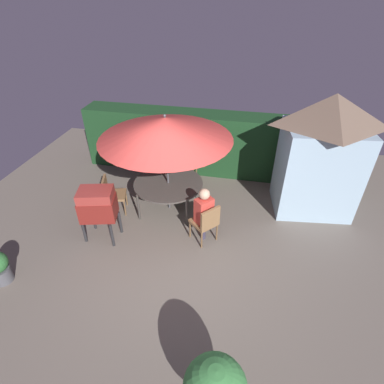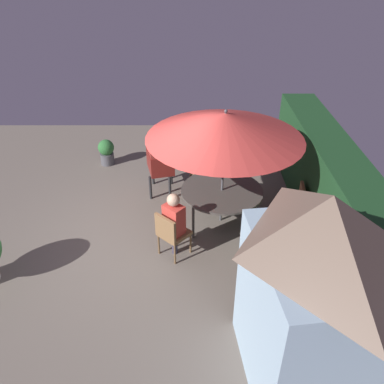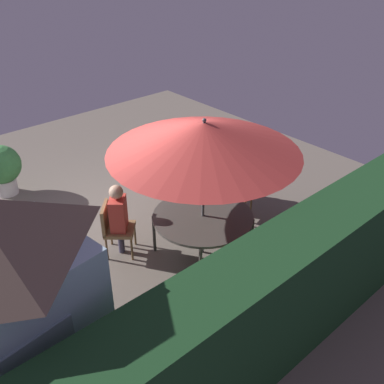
% 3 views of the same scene
% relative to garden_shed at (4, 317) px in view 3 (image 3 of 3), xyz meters
% --- Properties ---
extents(ground_plane, '(11.00, 11.00, 0.00)m').
position_rel_garden_shed_xyz_m(ground_plane, '(-2.67, -2.24, -1.40)').
color(ground_plane, '#6B6056').
extents(hedge_backdrop, '(6.92, 0.77, 1.68)m').
position_rel_garden_shed_xyz_m(hedge_backdrop, '(-2.67, 1.26, -0.56)').
color(hedge_backdrop, '#193D1E').
rests_on(hedge_backdrop, ground).
extents(garden_shed, '(1.92, 1.51, 2.74)m').
position_rel_garden_shed_xyz_m(garden_shed, '(0.00, 0.00, 0.00)').
color(garden_shed, '#9EBCD1').
rests_on(garden_shed, ground).
extents(patio_table, '(1.59, 1.59, 0.72)m').
position_rel_garden_shed_xyz_m(patio_table, '(-3.28, -0.74, -0.72)').
color(patio_table, '#47423D').
rests_on(patio_table, ground).
extents(patio_umbrella, '(2.82, 2.82, 2.34)m').
position_rel_garden_shed_xyz_m(patio_umbrella, '(-3.28, -0.74, 0.65)').
color(patio_umbrella, '#4C4C51').
rests_on(patio_umbrella, ground).
extents(bbq_grill, '(0.80, 0.66, 1.20)m').
position_rel_garden_shed_xyz_m(bbq_grill, '(-4.38, -2.00, -0.55)').
color(bbq_grill, maroon).
rests_on(bbq_grill, ground).
extents(chair_near_shed, '(0.65, 0.65, 0.90)m').
position_rel_garden_shed_xyz_m(chair_near_shed, '(-2.23, -1.68, -0.88)').
color(chair_near_shed, olive).
rests_on(chair_near_shed, ground).
extents(chair_far_side, '(0.51, 0.52, 0.90)m').
position_rel_garden_shed_xyz_m(chair_far_side, '(-3.12, 0.64, -0.88)').
color(chair_far_side, olive).
rests_on(chair_far_side, ground).
extents(chair_toward_hedge, '(0.58, 0.58, 0.90)m').
position_rel_garden_shed_xyz_m(chair_toward_hedge, '(-4.54, -1.12, -0.88)').
color(chair_toward_hedge, olive).
rests_on(chair_toward_hedge, ground).
extents(potted_plant_by_shed, '(0.40, 0.40, 0.66)m').
position_rel_garden_shed_xyz_m(potted_plant_by_shed, '(-5.68, -3.46, -1.05)').
color(potted_plant_by_shed, '#4C4C51').
rests_on(potted_plant_by_shed, ground).
extents(potted_plant_by_grill, '(0.76, 0.76, 1.03)m').
position_rel_garden_shed_xyz_m(potted_plant_by_grill, '(-1.62, -4.73, -0.81)').
color(potted_plant_by_grill, silver).
rests_on(potted_plant_by_grill, ground).
extents(person_in_red, '(0.41, 0.41, 1.26)m').
position_rel_garden_shed_xyz_m(person_in_red, '(-2.29, -1.62, -0.62)').
color(person_in_red, '#CC3D33').
rests_on(person_in_red, ground).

